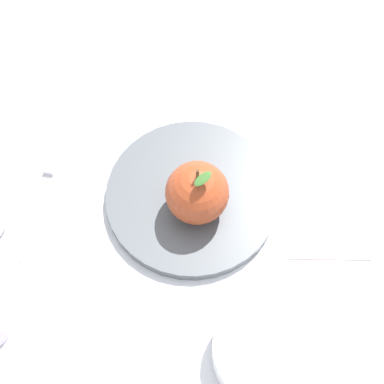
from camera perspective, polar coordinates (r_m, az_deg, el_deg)
name	(u,v)px	position (r m, az deg, el deg)	size (l,w,h in m)	color
ground_plane	(155,208)	(0.75, -3.73, -1.65)	(2.40, 2.40, 0.00)	silver
dinner_plate	(192,196)	(0.75, 0.00, -0.37)	(0.23, 0.23, 0.02)	#4C5156
apple	(197,193)	(0.70, 0.52, -0.08)	(0.08, 0.08, 0.09)	#9E3D1E
side_bowl	(275,348)	(0.67, 8.22, -15.08)	(0.14, 0.14, 0.04)	white
knife	(46,181)	(0.79, -14.31, 1.11)	(0.15, 0.16, 0.01)	silver
linen_napkin	(324,205)	(0.77, 12.99, -1.24)	(0.10, 0.15, 0.00)	beige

